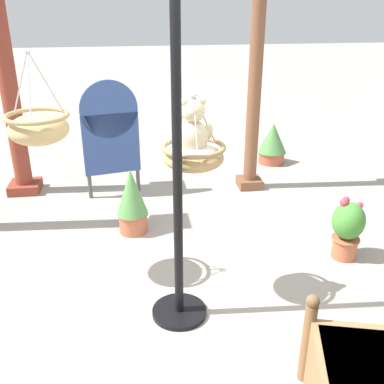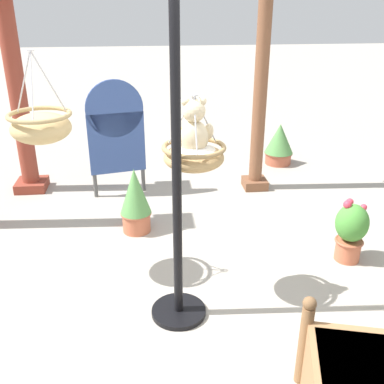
{
  "view_description": "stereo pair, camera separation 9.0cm",
  "coord_description": "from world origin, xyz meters",
  "px_view_note": "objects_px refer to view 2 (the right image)",
  "views": [
    {
      "loc": [
        -0.41,
        -3.03,
        2.38
      ],
      "look_at": [
        0.01,
        0.05,
        1.0
      ],
      "focal_mm": 41.83,
      "sensor_mm": 36.0,
      "label": 1
    },
    {
      "loc": [
        -0.32,
        -3.04,
        2.38
      ],
      "look_at": [
        0.01,
        0.05,
        1.0
      ],
      "focal_mm": 41.83,
      "sensor_mm": 36.0,
      "label": 2
    }
  ],
  "objects_px": {
    "hanging_basket_left_high": "(41,126)",
    "hanging_basket_with_teddy": "(194,155)",
    "potted_plant_flowering_red": "(351,230)",
    "display_sign_board": "(116,129)",
    "teddy_bear": "(194,130)",
    "display_pole_central": "(177,226)",
    "potted_plant_conical_shrub": "(279,144)",
    "potted_plant_tall_leafy": "(135,200)",
    "greenhouse_pillar_right": "(18,98)",
    "greenhouse_pillar_far_back": "(260,89)"
  },
  "relations": [
    {
      "from": "display_pole_central",
      "to": "display_sign_board",
      "type": "relative_size",
      "value": 1.74
    },
    {
      "from": "teddy_bear",
      "to": "hanging_basket_left_high",
      "type": "bearing_deg",
      "value": 161.66
    },
    {
      "from": "potted_plant_conical_shrub",
      "to": "display_sign_board",
      "type": "height_order",
      "value": "display_sign_board"
    },
    {
      "from": "hanging_basket_with_teddy",
      "to": "potted_plant_flowering_red",
      "type": "distance_m",
      "value": 1.85
    },
    {
      "from": "greenhouse_pillar_far_back",
      "to": "potted_plant_flowering_red",
      "type": "relative_size",
      "value": 4.32
    },
    {
      "from": "greenhouse_pillar_right",
      "to": "teddy_bear",
      "type": "bearing_deg",
      "value": -52.54
    },
    {
      "from": "hanging_basket_with_teddy",
      "to": "teddy_bear",
      "type": "relative_size",
      "value": 1.3
    },
    {
      "from": "hanging_basket_with_teddy",
      "to": "greenhouse_pillar_far_back",
      "type": "distance_m",
      "value": 2.45
    },
    {
      "from": "greenhouse_pillar_right",
      "to": "potted_plant_tall_leafy",
      "type": "distance_m",
      "value": 2.08
    },
    {
      "from": "greenhouse_pillar_far_back",
      "to": "greenhouse_pillar_right",
      "type": "bearing_deg",
      "value": 174.85
    },
    {
      "from": "hanging_basket_with_teddy",
      "to": "display_sign_board",
      "type": "xyz_separation_m",
      "value": [
        -0.71,
        2.2,
        -0.4
      ]
    },
    {
      "from": "display_pole_central",
      "to": "greenhouse_pillar_far_back",
      "type": "distance_m",
      "value": 2.79
    },
    {
      "from": "potted_plant_flowering_red",
      "to": "potted_plant_conical_shrub",
      "type": "distance_m",
      "value": 2.7
    },
    {
      "from": "display_pole_central",
      "to": "potted_plant_conical_shrub",
      "type": "bearing_deg",
      "value": 61.74
    },
    {
      "from": "display_pole_central",
      "to": "potted_plant_conical_shrub",
      "type": "xyz_separation_m",
      "value": [
        1.79,
        3.32,
        -0.49
      ]
    },
    {
      "from": "greenhouse_pillar_far_back",
      "to": "hanging_basket_left_high",
      "type": "bearing_deg",
      "value": -141.43
    },
    {
      "from": "hanging_basket_left_high",
      "to": "greenhouse_pillar_far_back",
      "type": "xyz_separation_m",
      "value": [
        2.25,
        1.79,
        -0.11
      ]
    },
    {
      "from": "greenhouse_pillar_far_back",
      "to": "potted_plant_tall_leafy",
      "type": "height_order",
      "value": "greenhouse_pillar_far_back"
    },
    {
      "from": "hanging_basket_with_teddy",
      "to": "potted_plant_flowering_red",
      "type": "relative_size",
      "value": 0.91
    },
    {
      "from": "potted_plant_tall_leafy",
      "to": "potted_plant_conical_shrub",
      "type": "bearing_deg",
      "value": 41.65
    },
    {
      "from": "hanging_basket_left_high",
      "to": "greenhouse_pillar_far_back",
      "type": "bearing_deg",
      "value": 38.57
    },
    {
      "from": "hanging_basket_left_high",
      "to": "potted_plant_conical_shrub",
      "type": "xyz_separation_m",
      "value": [
        2.82,
        2.66,
        -1.1
      ]
    },
    {
      "from": "teddy_bear",
      "to": "display_sign_board",
      "type": "xyz_separation_m",
      "value": [
        -0.71,
        2.18,
        -0.59
      ]
    },
    {
      "from": "hanging_basket_left_high",
      "to": "greenhouse_pillar_far_back",
      "type": "relative_size",
      "value": 0.27
    },
    {
      "from": "hanging_basket_left_high",
      "to": "hanging_basket_with_teddy",
      "type": "bearing_deg",
      "value": -19.29
    },
    {
      "from": "display_sign_board",
      "to": "potted_plant_flowering_red",
      "type": "bearing_deg",
      "value": -38.95
    },
    {
      "from": "teddy_bear",
      "to": "display_pole_central",
      "type": "bearing_deg",
      "value": -118.88
    },
    {
      "from": "greenhouse_pillar_far_back",
      "to": "display_sign_board",
      "type": "relative_size",
      "value": 1.85
    },
    {
      "from": "potted_plant_tall_leafy",
      "to": "potted_plant_conical_shrub",
      "type": "height_order",
      "value": "potted_plant_tall_leafy"
    },
    {
      "from": "teddy_bear",
      "to": "greenhouse_pillar_right",
      "type": "height_order",
      "value": "greenhouse_pillar_right"
    },
    {
      "from": "display_sign_board",
      "to": "teddy_bear",
      "type": "bearing_deg",
      "value": -71.95
    },
    {
      "from": "display_pole_central",
      "to": "hanging_basket_with_teddy",
      "type": "distance_m",
      "value": 0.55
    },
    {
      "from": "hanging_basket_with_teddy",
      "to": "hanging_basket_left_high",
      "type": "relative_size",
      "value": 0.79
    },
    {
      "from": "greenhouse_pillar_right",
      "to": "potted_plant_conical_shrub",
      "type": "bearing_deg",
      "value": 9.69
    },
    {
      "from": "potted_plant_flowering_red",
      "to": "display_sign_board",
      "type": "relative_size",
      "value": 0.43
    },
    {
      "from": "display_pole_central",
      "to": "potted_plant_flowering_red",
      "type": "height_order",
      "value": "display_pole_central"
    },
    {
      "from": "hanging_basket_left_high",
      "to": "greenhouse_pillar_right",
      "type": "relative_size",
      "value": 0.29
    },
    {
      "from": "hanging_basket_left_high",
      "to": "greenhouse_pillar_right",
      "type": "distance_m",
      "value": 2.18
    },
    {
      "from": "greenhouse_pillar_far_back",
      "to": "potted_plant_conical_shrub",
      "type": "distance_m",
      "value": 1.44
    },
    {
      "from": "teddy_bear",
      "to": "greenhouse_pillar_far_back",
      "type": "distance_m",
      "value": 2.44
    },
    {
      "from": "hanging_basket_left_high",
      "to": "display_sign_board",
      "type": "relative_size",
      "value": 0.5
    },
    {
      "from": "potted_plant_flowering_red",
      "to": "teddy_bear",
      "type": "bearing_deg",
      "value": -167.01
    },
    {
      "from": "display_pole_central",
      "to": "potted_plant_flowering_red",
      "type": "distance_m",
      "value": 1.87
    },
    {
      "from": "potted_plant_tall_leafy",
      "to": "display_sign_board",
      "type": "bearing_deg",
      "value": 102.04
    },
    {
      "from": "hanging_basket_with_teddy",
      "to": "potted_plant_tall_leafy",
      "type": "bearing_deg",
      "value": 112.66
    },
    {
      "from": "hanging_basket_with_teddy",
      "to": "potted_plant_flowering_red",
      "type": "height_order",
      "value": "hanging_basket_with_teddy"
    },
    {
      "from": "teddy_bear",
      "to": "hanging_basket_left_high",
      "type": "xyz_separation_m",
      "value": [
        -1.18,
        0.39,
        -0.04
      ]
    },
    {
      "from": "greenhouse_pillar_right",
      "to": "greenhouse_pillar_far_back",
      "type": "distance_m",
      "value": 2.96
    },
    {
      "from": "potted_plant_conical_shrub",
      "to": "display_sign_board",
      "type": "bearing_deg",
      "value": -159.63
    },
    {
      "from": "potted_plant_conical_shrub",
      "to": "greenhouse_pillar_far_back",
      "type": "bearing_deg",
      "value": -123.32
    }
  ]
}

